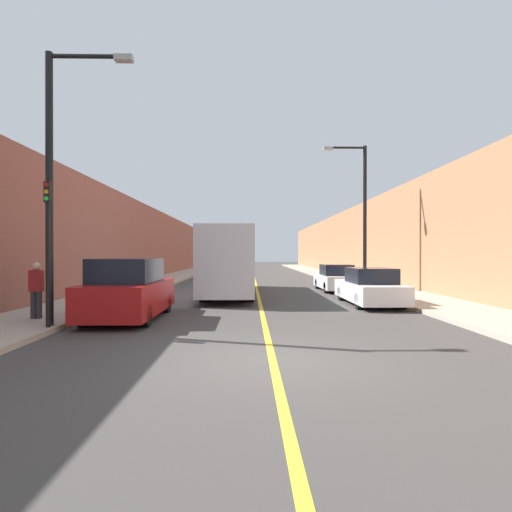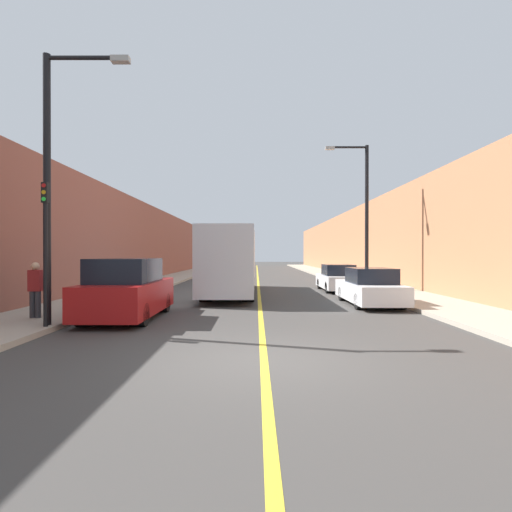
{
  "view_description": "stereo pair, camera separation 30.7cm",
  "coord_description": "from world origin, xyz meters",
  "views": [
    {
      "loc": [
        -0.46,
        -7.94,
        2.11
      ],
      "look_at": [
        -0.06,
        15.56,
        1.99
      ],
      "focal_mm": 28.0,
      "sensor_mm": 36.0,
      "label": 1
    },
    {
      "loc": [
        -0.16,
        -7.94,
        2.11
      ],
      "look_at": [
        -0.06,
        15.56,
        1.99
      ],
      "focal_mm": 28.0,
      "sensor_mm": 36.0,
      "label": 2
    }
  ],
  "objects": [
    {
      "name": "building_row_right",
      "position": [
        10.67,
        30.0,
        3.13
      ],
      "size": [
        4.0,
        72.0,
        6.26
      ],
      "primitive_type": "cube",
      "color": "#B2724C",
      "rests_on": "ground"
    },
    {
      "name": "bus",
      "position": [
        -1.44,
        12.99,
        1.77
      ],
      "size": [
        2.41,
        10.73,
        3.31
      ],
      "color": "silver",
      "rests_on": "ground"
    },
    {
      "name": "traffic_light",
      "position": [
        -5.83,
        2.8,
        2.28
      ],
      "size": [
        0.16,
        0.18,
        3.88
      ],
      "color": "black",
      "rests_on": "sidewalk_left"
    },
    {
      "name": "sidewalk_left",
      "position": [
        -7.15,
        30.0,
        0.08
      ],
      "size": [
        3.03,
        72.0,
        0.15
      ],
      "primitive_type": "cube",
      "color": "#A89E8C",
      "rests_on": "ground"
    },
    {
      "name": "street_lamp_left",
      "position": [
        -5.74,
        3.08,
        4.39
      ],
      "size": [
        2.39,
        0.24,
        7.47
      ],
      "color": "black",
      "rests_on": "sidewalk_left"
    },
    {
      "name": "parked_suv_left",
      "position": [
        -4.35,
        5.0,
        0.91
      ],
      "size": [
        2.02,
        4.65,
        1.96
      ],
      "color": "maroon",
      "rests_on": "ground"
    },
    {
      "name": "car_right_mid",
      "position": [
        4.49,
        14.78,
        0.68
      ],
      "size": [
        1.8,
        4.44,
        1.52
      ],
      "color": "silver",
      "rests_on": "ground"
    },
    {
      "name": "road_center_line",
      "position": [
        0.0,
        30.0,
        0.0
      ],
      "size": [
        0.16,
        72.0,
        0.01
      ],
      "primitive_type": "cube",
      "color": "gold",
      "rests_on": "ground"
    },
    {
      "name": "car_right_near",
      "position": [
        4.56,
        8.57,
        0.69
      ],
      "size": [
        1.87,
        4.76,
        1.54
      ],
      "color": "silver",
      "rests_on": "ground"
    },
    {
      "name": "street_lamp_right",
      "position": [
        5.75,
        13.97,
        4.63
      ],
      "size": [
        2.39,
        0.24,
        7.93
      ],
      "color": "black",
      "rests_on": "sidewalk_right"
    },
    {
      "name": "sidewalk_right",
      "position": [
        7.15,
        30.0,
        0.08
      ],
      "size": [
        3.03,
        72.0,
        0.15
      ],
      "primitive_type": "cube",
      "color": "#A89E8C",
      "rests_on": "ground"
    },
    {
      "name": "ground_plane",
      "position": [
        0.0,
        0.0,
        0.0
      ],
      "size": [
        200.0,
        200.0,
        0.0
      ],
      "primitive_type": "plane",
      "color": "#3F3D3A"
    },
    {
      "name": "pedestrian",
      "position": [
        -6.93,
        4.27,
        1.04
      ],
      "size": [
        0.38,
        0.24,
        1.71
      ],
      "color": "#2D2D33",
      "rests_on": "sidewalk_left"
    },
    {
      "name": "building_row_left",
      "position": [
        -10.67,
        30.0,
        3.03
      ],
      "size": [
        4.0,
        72.0,
        6.07
      ],
      "primitive_type": "cube",
      "color": "brown",
      "rests_on": "ground"
    }
  ]
}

